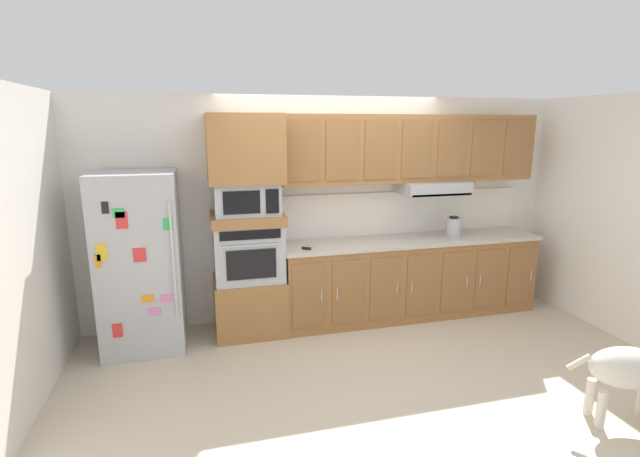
{
  "coord_description": "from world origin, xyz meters",
  "views": [
    {
      "loc": [
        -1.42,
        -3.94,
        2.2
      ],
      "look_at": [
        -0.26,
        0.54,
        1.15
      ],
      "focal_mm": 25.89,
      "sensor_mm": 36.0,
      "label": 1
    }
  ],
  "objects_px": {
    "refrigerator": "(141,262)",
    "electric_kettle": "(453,227)",
    "built_in_oven": "(248,251)",
    "screwdriver": "(307,248)",
    "dog": "(640,368)",
    "microwave": "(246,198)"
  },
  "relations": [
    {
      "from": "refrigerator",
      "to": "electric_kettle",
      "type": "xyz_separation_m",
      "value": [
        3.41,
        0.02,
        0.15
      ]
    },
    {
      "from": "built_in_oven",
      "to": "screwdriver",
      "type": "distance_m",
      "value": 0.61
    },
    {
      "from": "electric_kettle",
      "to": "dog",
      "type": "xyz_separation_m",
      "value": [
        0.24,
        -2.26,
        -0.59
      ]
    },
    {
      "from": "built_in_oven",
      "to": "screwdriver",
      "type": "height_order",
      "value": "built_in_oven"
    },
    {
      "from": "built_in_oven",
      "to": "screwdriver",
      "type": "relative_size",
      "value": 4.15
    },
    {
      "from": "built_in_oven",
      "to": "refrigerator",
      "type": "bearing_deg",
      "value": -176.32
    },
    {
      "from": "microwave",
      "to": "screwdriver",
      "type": "distance_m",
      "value": 0.81
    },
    {
      "from": "built_in_oven",
      "to": "electric_kettle",
      "type": "xyz_separation_m",
      "value": [
        2.36,
        -0.05,
        0.13
      ]
    },
    {
      "from": "refrigerator",
      "to": "microwave",
      "type": "distance_m",
      "value": 1.21
    },
    {
      "from": "dog",
      "to": "built_in_oven",
      "type": "bearing_deg",
      "value": 156.99
    },
    {
      "from": "built_in_oven",
      "to": "microwave",
      "type": "bearing_deg",
      "value": -0.77
    },
    {
      "from": "electric_kettle",
      "to": "dog",
      "type": "distance_m",
      "value": 2.35
    },
    {
      "from": "screwdriver",
      "to": "refrigerator",
      "type": "bearing_deg",
      "value": 176.85
    },
    {
      "from": "screwdriver",
      "to": "dog",
      "type": "xyz_separation_m",
      "value": [
        2.01,
        -2.15,
        -0.49
      ]
    },
    {
      "from": "refrigerator",
      "to": "electric_kettle",
      "type": "height_order",
      "value": "refrigerator"
    },
    {
      "from": "refrigerator",
      "to": "electric_kettle",
      "type": "bearing_deg",
      "value": 0.34
    },
    {
      "from": "built_in_oven",
      "to": "electric_kettle",
      "type": "bearing_deg",
      "value": -1.15
    },
    {
      "from": "microwave",
      "to": "dog",
      "type": "relative_size",
      "value": 0.66
    },
    {
      "from": "refrigerator",
      "to": "built_in_oven",
      "type": "distance_m",
      "value": 1.06
    },
    {
      "from": "screwdriver",
      "to": "electric_kettle",
      "type": "bearing_deg",
      "value": 3.61
    },
    {
      "from": "refrigerator",
      "to": "screwdriver",
      "type": "xyz_separation_m",
      "value": [
        1.65,
        -0.09,
        0.05
      ]
    },
    {
      "from": "refrigerator",
      "to": "dog",
      "type": "bearing_deg",
      "value": -31.49
    }
  ]
}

